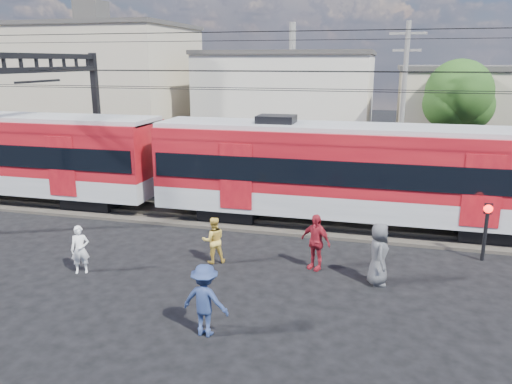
% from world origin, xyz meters
% --- Properties ---
extents(ground, '(120.00, 120.00, 0.00)m').
position_xyz_m(ground, '(0.00, 0.00, 0.00)').
color(ground, black).
rests_on(ground, ground).
extents(track_bed, '(70.00, 3.40, 0.12)m').
position_xyz_m(track_bed, '(0.00, 8.00, 0.06)').
color(track_bed, '#2D2823').
rests_on(track_bed, ground).
extents(rail_near, '(70.00, 0.12, 0.12)m').
position_xyz_m(rail_near, '(0.00, 7.25, 0.18)').
color(rail_near, '#59544C').
rests_on(rail_near, track_bed).
extents(rail_far, '(70.00, 0.12, 0.12)m').
position_xyz_m(rail_far, '(0.00, 8.75, 0.18)').
color(rail_far, '#59544C').
rests_on(rail_far, track_bed).
extents(commuter_train, '(50.30, 3.08, 4.17)m').
position_xyz_m(commuter_train, '(4.35, 8.00, 2.40)').
color(commuter_train, black).
rests_on(commuter_train, ground).
extents(catenary, '(70.00, 9.30, 7.52)m').
position_xyz_m(catenary, '(-8.65, 8.00, 5.14)').
color(catenary, black).
rests_on(catenary, ground).
extents(building_west, '(14.28, 10.20, 9.30)m').
position_xyz_m(building_west, '(-17.00, 24.00, 4.66)').
color(building_west, tan).
rests_on(building_west, ground).
extents(building_midwest, '(12.24, 12.24, 7.30)m').
position_xyz_m(building_midwest, '(-2.00, 27.00, 3.66)').
color(building_midwest, beige).
rests_on(building_midwest, ground).
extents(utility_pole_mid, '(1.80, 0.24, 8.50)m').
position_xyz_m(utility_pole_mid, '(6.00, 15.00, 4.53)').
color(utility_pole_mid, slate).
rests_on(utility_pole_mid, ground).
extents(tree_near, '(3.82, 3.64, 6.72)m').
position_xyz_m(tree_near, '(9.19, 18.09, 4.66)').
color(tree_near, '#382619').
rests_on(tree_near, ground).
extents(pedestrian_a, '(0.68, 0.59, 1.56)m').
position_xyz_m(pedestrian_a, '(-3.96, 1.29, 0.78)').
color(pedestrian_a, white).
rests_on(pedestrian_a, ground).
extents(pedestrian_b, '(0.96, 0.89, 1.59)m').
position_xyz_m(pedestrian_b, '(-0.12, 3.15, 0.79)').
color(pedestrian_b, gold).
rests_on(pedestrian_b, ground).
extents(pedestrian_c, '(1.26, 0.82, 1.85)m').
position_xyz_m(pedestrian_c, '(1.20, -1.24, 0.93)').
color(pedestrian_c, navy).
rests_on(pedestrian_c, ground).
extents(pedestrian_d, '(1.18, 0.89, 1.86)m').
position_xyz_m(pedestrian_d, '(3.25, 3.48, 0.93)').
color(pedestrian_d, maroon).
rests_on(pedestrian_d, ground).
extents(pedestrian_e, '(0.74, 1.02, 1.93)m').
position_xyz_m(pedestrian_e, '(5.25, 2.81, 0.97)').
color(pedestrian_e, '#434448').
rests_on(pedestrian_e, ground).
extents(crossing_signal, '(0.29, 0.29, 2.02)m').
position_xyz_m(crossing_signal, '(8.69, 5.60, 1.40)').
color(crossing_signal, black).
rests_on(crossing_signal, ground).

